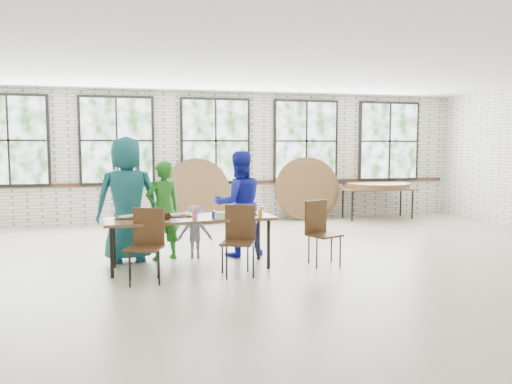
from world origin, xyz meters
TOP-DOWN VIEW (x-y plane):
  - room at (0.00, 4.44)m, footprint 12.00×12.00m
  - dining_table at (-1.05, 0.05)m, footprint 2.46×1.00m
  - chair_near_left at (-1.68, -0.50)m, footprint 0.54×0.53m
  - chair_near_right at (-0.44, -0.43)m, footprint 0.54×0.53m
  - chair_spare at (0.85, -0.14)m, footprint 0.54×0.54m
  - adult_teal at (-1.93, 0.70)m, footprint 0.98×0.69m
  - adult_green at (-1.40, 0.70)m, footprint 0.65×0.54m
  - toddler at (-0.91, 0.70)m, footprint 0.58×0.39m
  - adult_blue at (-0.21, 0.70)m, footprint 0.86×0.70m
  - storage_table at (3.87, 3.95)m, footprint 1.83×0.83m
  - tabletop_clutter at (-0.98, 0.04)m, footprint 2.08×0.66m
  - round_tops_stacked at (3.87, 3.95)m, footprint 1.50×1.50m
  - round_tops_leaning at (0.85, 4.20)m, footprint 4.22×0.50m

SIDE VIEW (x-z plane):
  - toddler at x=-0.91m, z-range 0.00..0.83m
  - chair_near_left at x=-1.68m, z-range 0.08..1.03m
  - chair_near_right at x=-0.44m, z-range 0.08..1.03m
  - chair_spare at x=0.85m, z-range 0.08..1.03m
  - storage_table at x=3.87m, z-range 0.32..1.06m
  - dining_table at x=-1.05m, z-range 0.32..1.06m
  - round_tops_leaning at x=0.85m, z-range -0.01..1.48m
  - adult_green at x=-1.40m, z-range 0.00..1.53m
  - tabletop_clutter at x=-0.98m, z-range 0.71..0.82m
  - round_tops_stacked at x=3.87m, z-range 0.74..0.87m
  - adult_blue at x=-0.21m, z-range 0.00..1.68m
  - adult_teal at x=-1.93m, z-range 0.00..1.90m
  - room at x=0.00m, z-range -4.17..7.83m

